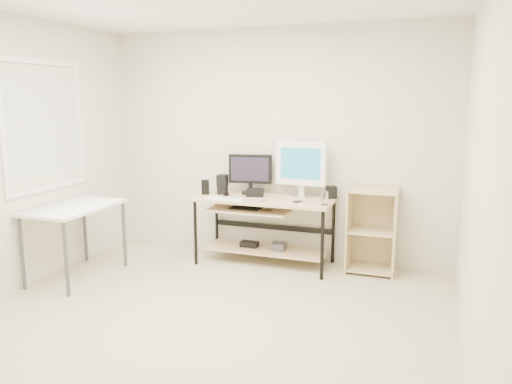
{
  "coord_description": "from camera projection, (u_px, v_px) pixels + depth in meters",
  "views": [
    {
      "loc": [
        1.72,
        -3.41,
        1.82
      ],
      "look_at": [
        0.03,
        1.3,
        0.88
      ],
      "focal_mm": 35.0,
      "sensor_mm": 36.0,
      "label": 1
    }
  ],
  "objects": [
    {
      "name": "room",
      "position": [
        182.0,
        164.0,
        3.9
      ],
      "size": [
        4.01,
        4.01,
        2.62
      ],
      "color": "#BEB392",
      "rests_on": "ground"
    },
    {
      "name": "desk",
      "position": [
        263.0,
        216.0,
        5.5
      ],
      "size": [
        1.5,
        0.65,
        0.75
      ],
      "color": "#D3B285",
      "rests_on": "ground"
    },
    {
      "name": "side_table",
      "position": [
        74.0,
        214.0,
        5.05
      ],
      "size": [
        0.6,
        1.0,
        0.75
      ],
      "color": "white",
      "rests_on": "ground"
    },
    {
      "name": "shelf_unit",
      "position": [
        372.0,
        230.0,
        5.28
      ],
      "size": [
        0.5,
        0.4,
        0.9
      ],
      "color": "#D0B782",
      "rests_on": "ground"
    },
    {
      "name": "black_monitor",
      "position": [
        250.0,
        171.0,
        5.63
      ],
      "size": [
        0.49,
        0.2,
        0.45
      ],
      "rotation": [
        0.0,
        0.0,
        0.17
      ],
      "color": "black",
      "rests_on": "desk"
    },
    {
      "name": "white_imac",
      "position": [
        301.0,
        165.0,
        5.45
      ],
      "size": [
        0.58,
        0.18,
        0.61
      ],
      "rotation": [
        0.0,
        0.0,
        -0.09
      ],
      "color": "silver",
      "rests_on": "desk"
    },
    {
      "name": "keyboard",
      "position": [
        225.0,
        199.0,
        5.37
      ],
      "size": [
        0.43,
        0.13,
        0.01
      ],
      "primitive_type": "cube",
      "rotation": [
        0.0,
        0.0,
        -0.04
      ],
      "color": "white",
      "rests_on": "desk"
    },
    {
      "name": "mouse",
      "position": [
        262.0,
        199.0,
        5.28
      ],
      "size": [
        0.09,
        0.11,
        0.03
      ],
      "primitive_type": "ellipsoid",
      "rotation": [
        0.0,
        0.0,
        0.26
      ],
      "color": "#B4B4B9",
      "rests_on": "desk"
    },
    {
      "name": "center_speaker",
      "position": [
        255.0,
        193.0,
        5.51
      ],
      "size": [
        0.2,
        0.12,
        0.09
      ],
      "primitive_type": "cube",
      "rotation": [
        0.0,
        0.0,
        0.21
      ],
      "color": "black",
      "rests_on": "desk"
    },
    {
      "name": "speaker_left",
      "position": [
        222.0,
        184.0,
        5.65
      ],
      "size": [
        0.12,
        0.12,
        0.22
      ],
      "rotation": [
        0.0,
        0.0,
        0.08
      ],
      "color": "black",
      "rests_on": "desk"
    },
    {
      "name": "speaker_right",
      "position": [
        331.0,
        192.0,
        5.42
      ],
      "size": [
        0.14,
        0.14,
        0.13
      ],
      "primitive_type": "cube",
      "rotation": [
        0.0,
        0.0,
        0.42
      ],
      "color": "black",
      "rests_on": "desk"
    },
    {
      "name": "audio_controller",
      "position": [
        206.0,
        187.0,
        5.64
      ],
      "size": [
        0.1,
        0.07,
        0.17
      ],
      "primitive_type": "cube",
      "rotation": [
        0.0,
        0.0,
        0.26
      ],
      "color": "black",
      "rests_on": "desk"
    },
    {
      "name": "volume_puck",
      "position": [
        226.0,
        195.0,
        5.57
      ],
      "size": [
        0.07,
        0.07,
        0.03
      ],
      "primitive_type": "cylinder",
      "rotation": [
        0.0,
        0.0,
        0.03
      ],
      "color": "black",
      "rests_on": "desk"
    },
    {
      "name": "smartphone",
      "position": [
        298.0,
        202.0,
        5.23
      ],
      "size": [
        0.1,
        0.13,
        0.01
      ],
      "primitive_type": "cube",
      "rotation": [
        0.0,
        0.0,
        -0.37
      ],
      "color": "black",
      "rests_on": "desk"
    },
    {
      "name": "coaster",
      "position": [
        324.0,
        205.0,
        5.08
      ],
      "size": [
        0.1,
        0.1,
        0.01
      ],
      "primitive_type": "cylinder",
      "rotation": [
        0.0,
        0.0,
        0.15
      ],
      "color": "#905F41",
      "rests_on": "desk"
    },
    {
      "name": "drinking_glass",
      "position": [
        325.0,
        198.0,
        5.07
      ],
      "size": [
        0.08,
        0.08,
        0.14
      ],
      "primitive_type": "cylinder",
      "rotation": [
        0.0,
        0.0,
        0.15
      ],
      "color": "white",
      "rests_on": "coaster"
    }
  ]
}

